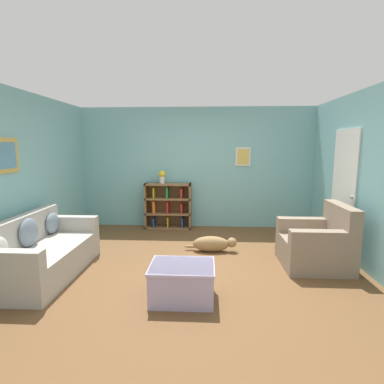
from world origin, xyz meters
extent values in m
plane|color=brown|center=(0.00, 0.00, 0.00)|extent=(14.00, 14.00, 0.00)
cube|color=#7AB7BC|center=(0.00, 2.25, 1.30)|extent=(5.60, 0.10, 2.60)
cube|color=silver|center=(1.00, 2.19, 1.55)|extent=(0.32, 0.02, 0.40)
cube|color=#DBBC56|center=(1.00, 2.18, 1.55)|extent=(0.24, 0.01, 0.32)
cube|color=#7AB7BC|center=(-2.55, 0.00, 1.30)|extent=(0.10, 5.00, 2.60)
cube|color=gold|center=(-2.49, -0.40, 1.65)|extent=(0.02, 0.56, 0.48)
cube|color=#568EAD|center=(-2.48, -0.40, 1.65)|extent=(0.01, 0.44, 0.36)
cube|color=#7AB7BC|center=(2.55, 0.00, 1.30)|extent=(0.10, 5.00, 2.60)
cube|color=white|center=(2.49, 0.70, 1.02)|extent=(0.02, 0.84, 2.05)
sphere|color=tan|center=(2.46, 0.35, 1.00)|extent=(0.05, 0.05, 0.05)
cube|color=#ADA89E|center=(-1.97, -0.48, 0.20)|extent=(0.84, 1.78, 0.41)
cube|color=#ADA89E|center=(-2.31, -0.48, 0.62)|extent=(0.16, 1.78, 0.42)
cube|color=#ADA89E|center=(-1.97, -1.29, 0.53)|extent=(0.84, 0.16, 0.24)
cube|color=#ADA89E|center=(-1.97, 0.33, 0.53)|extent=(0.84, 0.16, 0.24)
ellipsoid|color=slate|center=(-2.19, -0.48, 0.61)|extent=(0.14, 0.40, 0.40)
ellipsoid|color=slate|center=(-2.19, 0.14, 0.57)|extent=(0.14, 0.33, 0.33)
cube|color=olive|center=(-1.08, 2.02, 0.49)|extent=(0.04, 0.32, 0.98)
cube|color=olive|center=(-0.13, 2.02, 0.49)|extent=(0.04, 0.32, 0.98)
cube|color=olive|center=(-0.60, 2.17, 0.49)|extent=(0.99, 0.02, 0.98)
cube|color=olive|center=(-0.60, 2.02, 0.02)|extent=(0.99, 0.32, 0.04)
cube|color=olive|center=(-0.60, 2.02, 0.33)|extent=(0.99, 0.32, 0.04)
cube|color=olive|center=(-0.60, 2.02, 0.66)|extent=(0.99, 0.32, 0.04)
cube|color=olive|center=(-0.60, 2.02, 0.96)|extent=(0.99, 0.32, 0.04)
cube|color=#234C9E|center=(-0.92, 2.01, 0.12)|extent=(0.03, 0.24, 0.21)
cube|color=orange|center=(-0.90, 2.01, 0.48)|extent=(0.05, 0.24, 0.26)
cube|color=gold|center=(-0.90, 2.01, 0.78)|extent=(0.03, 0.24, 0.22)
cube|color=gold|center=(-0.61, 2.01, 0.14)|extent=(0.03, 0.24, 0.25)
cube|color=#B22823|center=(-0.61, 2.01, 0.47)|extent=(0.04, 0.24, 0.25)
cube|color=#287A3D|center=(-0.61, 2.01, 0.79)|extent=(0.04, 0.24, 0.24)
cube|color=#234C9E|center=(-0.29, 2.01, 0.13)|extent=(0.03, 0.24, 0.23)
cube|color=#B22823|center=(-0.31, 2.01, 0.45)|extent=(0.04, 0.24, 0.21)
cube|color=#B22823|center=(-0.31, 2.01, 0.78)|extent=(0.04, 0.24, 0.21)
cube|color=gray|center=(1.83, 0.05, 0.21)|extent=(0.92, 0.91, 0.43)
cube|color=gray|center=(2.20, 0.05, 0.68)|extent=(0.18, 0.91, 0.51)
cube|color=gray|center=(1.83, -0.32, 0.54)|extent=(0.92, 0.18, 0.22)
cube|color=gray|center=(1.83, 0.41, 0.54)|extent=(0.92, 0.18, 0.22)
cube|color=#ADA3CC|center=(-0.04, -1.04, 0.21)|extent=(0.72, 0.55, 0.42)
cube|color=#BBB0DC|center=(-0.04, -1.04, 0.41)|extent=(0.75, 0.58, 0.03)
ellipsoid|color=#9E7A4C|center=(0.32, 0.58, 0.13)|extent=(0.62, 0.24, 0.26)
sphere|color=#9E7A4C|center=(0.67, 0.58, 0.16)|extent=(0.16, 0.16, 0.16)
ellipsoid|color=#9E7A4C|center=(-0.04, 0.62, 0.07)|extent=(0.20, 0.05, 0.05)
cylinder|color=silver|center=(-0.73, 2.02, 1.06)|extent=(0.11, 0.11, 0.14)
sphere|color=yellow|center=(-0.73, 2.02, 1.19)|extent=(0.14, 0.14, 0.14)
camera|label=1|loc=(0.25, -4.31, 1.78)|focal=28.00mm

